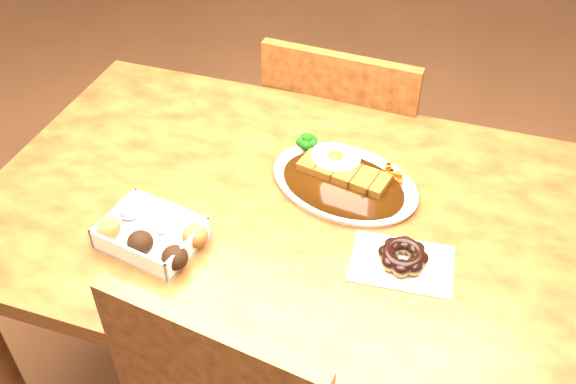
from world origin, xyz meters
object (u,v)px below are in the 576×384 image
(katsu_curry_plate, at_px, (343,178))
(pon_de_ring, at_px, (403,257))
(donut_box, at_px, (151,233))
(table, at_px, (277,235))
(chair_far, at_px, (347,155))

(katsu_curry_plate, bearing_deg, pon_de_ring, -49.08)
(katsu_curry_plate, bearing_deg, donut_box, -136.81)
(table, bearing_deg, pon_de_ring, -18.12)
(donut_box, bearing_deg, table, 44.88)
(katsu_curry_plate, height_order, donut_box, katsu_curry_plate)
(table, bearing_deg, donut_box, -135.12)
(katsu_curry_plate, bearing_deg, chair_far, 101.16)
(table, bearing_deg, katsu_curry_plate, 40.21)
(table, height_order, pon_de_ring, pon_de_ring)
(katsu_curry_plate, xyz_separation_m, donut_box, (-0.30, -0.28, 0.01))
(pon_de_ring, bearing_deg, table, 161.88)
(katsu_curry_plate, distance_m, pon_de_ring, 0.25)
(table, xyz_separation_m, katsu_curry_plate, (0.11, 0.10, 0.11))
(table, height_order, katsu_curry_plate, katsu_curry_plate)
(katsu_curry_plate, relative_size, pon_de_ring, 1.84)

